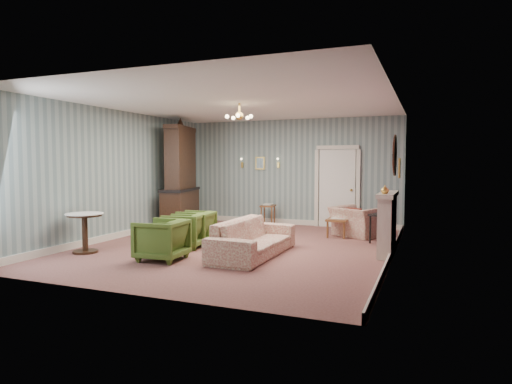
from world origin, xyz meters
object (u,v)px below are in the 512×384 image
at_px(olive_chair_b, 185,228).
at_px(fireplace, 387,223).
at_px(sofa_chintz, 253,232).
at_px(coffee_table, 339,227).
at_px(olive_chair_a, 162,238).
at_px(olive_chair_c, 194,226).
at_px(pedestal_table, 85,233).
at_px(side_table_black, 381,229).
at_px(dresser, 180,174).
at_px(wingback_chair, 357,217).

xyz_separation_m(olive_chair_b, fireplace, (3.86, 0.86, 0.19)).
relative_size(sofa_chintz, fireplace, 1.63).
distance_m(fireplace, coffee_table, 2.07).
xyz_separation_m(olive_chair_b, sofa_chintz, (1.58, -0.23, 0.06)).
distance_m(olive_chair_a, sofa_chintz, 1.65).
bearing_deg(olive_chair_c, pedestal_table, -50.20).
distance_m(olive_chair_c, fireplace, 3.90).
relative_size(olive_chair_b, olive_chair_c, 1.01).
height_order(sofa_chintz, fireplace, fireplace).
bearing_deg(olive_chair_c, side_table_black, 105.62).
bearing_deg(olive_chair_a, olive_chair_b, -172.99).
bearing_deg(pedestal_table, olive_chair_a, 0.38).
bearing_deg(olive_chair_a, olive_chair_c, -175.21).
height_order(olive_chair_a, side_table_black, olive_chair_a).
height_order(olive_chair_a, fireplace, fireplace).
xyz_separation_m(fireplace, pedestal_table, (-5.35, -2.04, -0.20)).
relative_size(olive_chair_b, fireplace, 0.55).
height_order(olive_chair_c, dresser, dresser).
bearing_deg(side_table_black, olive_chair_b, -152.73).
height_order(olive_chair_b, wingback_chair, wingback_chair).
relative_size(olive_chair_b, sofa_chintz, 0.34).
bearing_deg(fireplace, dresser, 164.36).
bearing_deg(olive_chair_b, olive_chair_a, 3.35).
xyz_separation_m(sofa_chintz, wingback_chair, (1.45, 2.86, 0.02)).
height_order(dresser, fireplace, dresser).
height_order(wingback_chair, pedestal_table, wingback_chair).
relative_size(wingback_chair, side_table_black, 1.68).
height_order(wingback_chair, fireplace, fireplace).
bearing_deg(side_table_black, dresser, 174.49).
relative_size(fireplace, side_table_black, 2.22).
distance_m(olive_chair_c, side_table_black, 3.95).
bearing_deg(olive_chair_b, dresser, -153.95).
relative_size(olive_chair_a, side_table_black, 1.26).
distance_m(dresser, pedestal_table, 3.71).
relative_size(wingback_chair, fireplace, 0.76).
xyz_separation_m(olive_chair_a, wingback_chair, (2.81, 3.80, 0.07)).
bearing_deg(olive_chair_b, sofa_chintz, 74.39).
bearing_deg(sofa_chintz, coffee_table, -20.11).
xyz_separation_m(dresser, fireplace, (5.43, -1.52, -0.83)).
bearing_deg(sofa_chintz, fireplace, -63.45).
relative_size(olive_chair_c, sofa_chintz, 0.34).
height_order(sofa_chintz, dresser, dresser).
relative_size(fireplace, coffee_table, 1.66).
distance_m(dresser, side_table_black, 5.36).
bearing_deg(coffee_table, olive_chair_c, -141.32).
bearing_deg(sofa_chintz, dresser, 51.30).
relative_size(olive_chair_a, wingback_chair, 0.75).
relative_size(olive_chair_c, pedestal_table, 1.00).
bearing_deg(coffee_table, olive_chair_b, -136.53).
bearing_deg(coffee_table, pedestal_table, -138.29).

